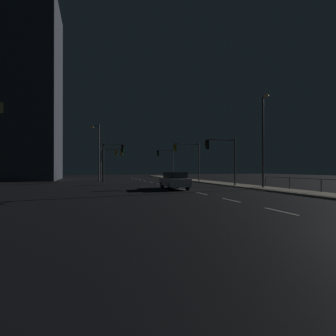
{
  "coord_description": "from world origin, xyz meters",
  "views": [
    {
      "loc": [
        -7.94,
        -3.74,
        1.88
      ],
      "look_at": [
        0.78,
        23.84,
        1.96
      ],
      "focal_mm": 26.2,
      "sensor_mm": 36.0,
      "label": 1
    }
  ],
  "objects_px": {
    "traffic_light_overhead_east": "(166,158)",
    "street_lamp_corner": "(263,134)",
    "traffic_light_mid_right": "(108,158)",
    "street_lamp_across_street": "(98,148)",
    "traffic_light_far_center": "(188,154)",
    "traffic_light_far_right": "(222,152)",
    "traffic_light_far_left": "(112,155)",
    "traffic_light_near_left": "(112,157)",
    "car": "(174,180)"
  },
  "relations": [
    {
      "from": "traffic_light_far_center",
      "to": "traffic_light_far_right",
      "type": "bearing_deg",
      "value": -86.99
    },
    {
      "from": "traffic_light_overhead_east",
      "to": "traffic_light_near_left",
      "type": "bearing_deg",
      "value": -160.03
    },
    {
      "from": "traffic_light_far_left",
      "to": "traffic_light_far_center",
      "type": "bearing_deg",
      "value": -21.24
    },
    {
      "from": "traffic_light_far_center",
      "to": "street_lamp_across_street",
      "type": "bearing_deg",
      "value": 153.95
    },
    {
      "from": "traffic_light_far_left",
      "to": "street_lamp_corner",
      "type": "xyz_separation_m",
      "value": [
        12.39,
        -15.56,
        1.25
      ]
    },
    {
      "from": "car",
      "to": "street_lamp_across_street",
      "type": "distance_m",
      "value": 16.85
    },
    {
      "from": "traffic_light_far_left",
      "to": "traffic_light_far_right",
      "type": "xyz_separation_m",
      "value": [
        10.14,
        -11.92,
        -0.2
      ]
    },
    {
      "from": "traffic_light_far_left",
      "to": "street_lamp_corner",
      "type": "relative_size",
      "value": 0.66
    },
    {
      "from": "car",
      "to": "street_lamp_across_street",
      "type": "xyz_separation_m",
      "value": [
        -6.37,
        15.08,
        3.99
      ]
    },
    {
      "from": "traffic_light_overhead_east",
      "to": "traffic_light_far_center",
      "type": "distance_m",
      "value": 11.64
    },
    {
      "from": "traffic_light_near_left",
      "to": "traffic_light_mid_right",
      "type": "relative_size",
      "value": 0.97
    },
    {
      "from": "traffic_light_far_left",
      "to": "street_lamp_corner",
      "type": "height_order",
      "value": "street_lamp_corner"
    },
    {
      "from": "traffic_light_far_left",
      "to": "traffic_light_overhead_east",
      "type": "bearing_deg",
      "value": 37.74
    },
    {
      "from": "traffic_light_near_left",
      "to": "traffic_light_far_center",
      "type": "bearing_deg",
      "value": -40.39
    },
    {
      "from": "traffic_light_far_right",
      "to": "street_lamp_corner",
      "type": "bearing_deg",
      "value": -58.31
    },
    {
      "from": "traffic_light_overhead_east",
      "to": "traffic_light_mid_right",
      "type": "distance_m",
      "value": 10.18
    },
    {
      "from": "traffic_light_mid_right",
      "to": "street_lamp_corner",
      "type": "relative_size",
      "value": 0.64
    },
    {
      "from": "traffic_light_far_right",
      "to": "traffic_light_mid_right",
      "type": "bearing_deg",
      "value": 116.05
    },
    {
      "from": "traffic_light_near_left",
      "to": "traffic_light_far_center",
      "type": "distance_m",
      "value": 12.41
    },
    {
      "from": "traffic_light_near_left",
      "to": "traffic_light_far_right",
      "type": "relative_size",
      "value": 1.05
    },
    {
      "from": "traffic_light_far_center",
      "to": "traffic_light_mid_right",
      "type": "xyz_separation_m",
      "value": [
        -9.7,
        12.57,
        -0.15
      ]
    },
    {
      "from": "street_lamp_corner",
      "to": "car",
      "type": "bearing_deg",
      "value": 163.27
    },
    {
      "from": "car",
      "to": "traffic_light_near_left",
      "type": "bearing_deg",
      "value": 103.67
    },
    {
      "from": "car",
      "to": "traffic_light_far_center",
      "type": "bearing_deg",
      "value": 61.06
    },
    {
      "from": "traffic_light_far_right",
      "to": "traffic_light_far_center",
      "type": "bearing_deg",
      "value": 93.01
    },
    {
      "from": "traffic_light_overhead_east",
      "to": "traffic_light_near_left",
      "type": "xyz_separation_m",
      "value": [
        -9.89,
        -3.59,
        -0.19
      ]
    },
    {
      "from": "car",
      "to": "traffic_light_mid_right",
      "type": "height_order",
      "value": "traffic_light_mid_right"
    },
    {
      "from": "traffic_light_overhead_east",
      "to": "traffic_light_far_left",
      "type": "xyz_separation_m",
      "value": [
        -10.15,
        -7.86,
        0.01
      ]
    },
    {
      "from": "traffic_light_far_center",
      "to": "traffic_light_far_left",
      "type": "relative_size",
      "value": 0.96
    },
    {
      "from": "traffic_light_overhead_east",
      "to": "street_lamp_corner",
      "type": "distance_m",
      "value": 23.56
    },
    {
      "from": "traffic_light_overhead_east",
      "to": "street_lamp_corner",
      "type": "bearing_deg",
      "value": -84.54
    },
    {
      "from": "street_lamp_corner",
      "to": "street_lamp_across_street",
      "type": "relative_size",
      "value": 1.03
    },
    {
      "from": "traffic_light_far_left",
      "to": "street_lamp_across_street",
      "type": "xyz_separation_m",
      "value": [
        -1.87,
        1.88,
        0.99
      ]
    },
    {
      "from": "traffic_light_overhead_east",
      "to": "street_lamp_corner",
      "type": "relative_size",
      "value": 0.63
    },
    {
      "from": "traffic_light_overhead_east",
      "to": "street_lamp_corner",
      "type": "xyz_separation_m",
      "value": [
        2.24,
        -23.42,
        1.27
      ]
    },
    {
      "from": "traffic_light_near_left",
      "to": "traffic_light_far_left",
      "type": "distance_m",
      "value": 4.28
    },
    {
      "from": "traffic_light_far_center",
      "to": "traffic_light_far_right",
      "type": "xyz_separation_m",
      "value": [
        0.43,
        -8.15,
        -0.26
      ]
    },
    {
      "from": "traffic_light_mid_right",
      "to": "street_lamp_across_street",
      "type": "height_order",
      "value": "street_lamp_across_street"
    },
    {
      "from": "traffic_light_mid_right",
      "to": "street_lamp_across_street",
      "type": "xyz_separation_m",
      "value": [
        -1.88,
        -6.91,
        1.08
      ]
    },
    {
      "from": "traffic_light_overhead_east",
      "to": "traffic_light_mid_right",
      "type": "relative_size",
      "value": 0.98
    },
    {
      "from": "traffic_light_mid_right",
      "to": "street_lamp_corner",
      "type": "xyz_separation_m",
      "value": [
        12.37,
        -24.36,
        1.35
      ]
    },
    {
      "from": "traffic_light_near_left",
      "to": "traffic_light_overhead_east",
      "type": "bearing_deg",
      "value": 19.97
    },
    {
      "from": "traffic_light_far_center",
      "to": "street_lamp_across_street",
      "type": "relative_size",
      "value": 0.65
    },
    {
      "from": "traffic_light_overhead_east",
      "to": "traffic_light_far_left",
      "type": "relative_size",
      "value": 0.95
    },
    {
      "from": "traffic_light_far_left",
      "to": "street_lamp_across_street",
      "type": "bearing_deg",
      "value": 134.72
    },
    {
      "from": "traffic_light_near_left",
      "to": "traffic_light_far_center",
      "type": "relative_size",
      "value": 0.98
    },
    {
      "from": "traffic_light_near_left",
      "to": "street_lamp_across_street",
      "type": "bearing_deg",
      "value": -131.82
    },
    {
      "from": "car",
      "to": "traffic_light_mid_right",
      "type": "relative_size",
      "value": 0.83
    },
    {
      "from": "traffic_light_far_left",
      "to": "traffic_light_far_right",
      "type": "distance_m",
      "value": 15.65
    },
    {
      "from": "traffic_light_near_left",
      "to": "traffic_light_far_left",
      "type": "relative_size",
      "value": 0.94
    }
  ]
}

